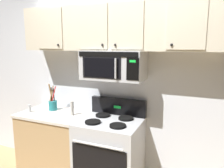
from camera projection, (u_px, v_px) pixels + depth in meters
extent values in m
cube|color=silver|center=(121.00, 80.00, 2.92)|extent=(5.20, 0.10, 2.70)
cube|color=#B7BABF|center=(110.00, 155.00, 2.74)|extent=(0.76, 0.64, 0.90)
cylinder|color=#B7BABF|center=(97.00, 145.00, 2.37)|extent=(0.61, 0.03, 0.03)
cube|color=black|center=(118.00, 106.00, 2.90)|extent=(0.76, 0.07, 0.22)
cube|color=#19D83F|center=(117.00, 107.00, 2.87)|extent=(0.10, 0.00, 0.04)
cylinder|color=black|center=(93.00, 122.00, 2.60)|extent=(0.19, 0.19, 0.02)
cylinder|color=black|center=(118.00, 126.00, 2.47)|extent=(0.19, 0.19, 0.02)
cylinder|color=black|center=(103.00, 115.00, 2.85)|extent=(0.19, 0.19, 0.02)
cylinder|color=black|center=(126.00, 118.00, 2.73)|extent=(0.19, 0.19, 0.02)
cube|color=#B7BABF|center=(114.00, 65.00, 2.66)|extent=(0.76, 0.39, 0.35)
cube|color=black|center=(107.00, 54.00, 2.45)|extent=(0.73, 0.01, 0.06)
cube|color=black|center=(101.00, 68.00, 2.51)|extent=(0.49, 0.01, 0.25)
cube|color=black|center=(101.00, 68.00, 2.51)|extent=(0.44, 0.01, 0.22)
cube|color=black|center=(133.00, 69.00, 2.36)|extent=(0.14, 0.01, 0.25)
cube|color=#19D83F|center=(133.00, 61.00, 2.35)|extent=(0.07, 0.00, 0.03)
cylinder|color=#B7BABF|center=(116.00, 69.00, 2.42)|extent=(0.02, 0.02, 0.23)
cube|color=beige|center=(115.00, 28.00, 2.61)|extent=(2.50, 0.33, 0.55)
cube|color=beige|center=(50.00, 29.00, 2.77)|extent=(0.38, 0.01, 0.51)
sphere|color=black|center=(58.00, 45.00, 2.75)|extent=(0.03, 0.03, 0.03)
cube|color=beige|center=(93.00, 27.00, 2.53)|extent=(0.38, 0.01, 0.51)
sphere|color=black|center=(102.00, 45.00, 2.51)|extent=(0.03, 0.03, 0.03)
cube|color=beige|center=(127.00, 26.00, 2.37)|extent=(0.38, 0.01, 0.51)
sphere|color=black|center=(115.00, 45.00, 2.45)|extent=(0.03, 0.03, 0.03)
cube|color=beige|center=(186.00, 24.00, 2.13)|extent=(0.38, 0.01, 0.51)
sphere|color=black|center=(172.00, 45.00, 2.21)|extent=(0.03, 0.03, 0.03)
cube|color=tan|center=(56.00, 144.00, 3.08)|extent=(0.90, 0.62, 0.86)
cube|color=beige|center=(54.00, 114.00, 3.00)|extent=(0.93, 0.65, 0.03)
cylinder|color=teal|center=(53.00, 105.00, 3.11)|extent=(0.12, 0.12, 0.13)
cylinder|color=olive|center=(52.00, 95.00, 3.09)|extent=(0.06, 0.04, 0.28)
cylinder|color=tan|center=(51.00, 98.00, 3.08)|extent=(0.05, 0.05, 0.22)
cylinder|color=#A87A47|center=(51.00, 94.00, 3.08)|extent=(0.02, 0.09, 0.32)
cylinder|color=red|center=(53.00, 96.00, 3.08)|extent=(0.06, 0.07, 0.28)
cylinder|color=black|center=(51.00, 96.00, 3.09)|extent=(0.03, 0.04, 0.26)
cylinder|color=black|center=(54.00, 97.00, 3.10)|extent=(0.02, 0.04, 0.24)
cylinder|color=white|center=(29.00, 109.00, 3.02)|extent=(0.05, 0.05, 0.08)
cylinder|color=#B7BABF|center=(29.00, 105.00, 3.01)|extent=(0.05, 0.05, 0.02)
cylinder|color=#B7B2A8|center=(72.00, 108.00, 2.88)|extent=(0.05, 0.05, 0.19)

